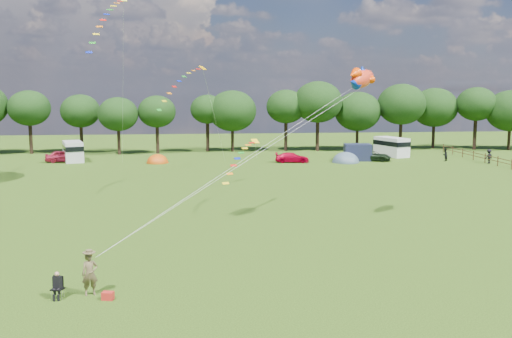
{
  "coord_description": "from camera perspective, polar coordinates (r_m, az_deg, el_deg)",
  "views": [
    {
      "loc": [
        -3.88,
        -27.7,
        9.0
      ],
      "look_at": [
        0.0,
        8.0,
        4.0
      ],
      "focal_mm": 40.0,
      "sensor_mm": 36.0,
      "label": 1
    }
  ],
  "objects": [
    {
      "name": "campervan_b",
      "position": [
        75.85,
        -17.83,
        1.76
      ],
      "size": [
        3.56,
        5.54,
        2.51
      ],
      "rotation": [
        0.0,
        0.0,
        1.86
      ],
      "color": "silver",
      "rests_on": "ground"
    },
    {
      "name": "tent_greyblue",
      "position": [
        72.11,
        8.95,
        0.68
      ],
      "size": [
        3.45,
        3.78,
        2.57
      ],
      "color": "#445865",
      "rests_on": "ground"
    },
    {
      "name": "kite_flyer",
      "position": [
        26.53,
        -16.28,
        -10.05
      ],
      "size": [
        0.8,
        0.64,
        1.91
      ],
      "primitive_type": "imported",
      "rotation": [
        0.0,
        0.0,
        0.29
      ],
      "color": "brown",
      "rests_on": "ground"
    },
    {
      "name": "kite_bag",
      "position": [
        26.01,
        -14.59,
        -12.17
      ],
      "size": [
        0.55,
        0.42,
        0.35
      ],
      "primitive_type": "cube",
      "rotation": [
        0.0,
        0.0,
        -0.21
      ],
      "color": "#B3221B",
      "rests_on": "ground"
    },
    {
      "name": "camp_chair",
      "position": [
        26.63,
        -19.23,
        -10.64
      ],
      "size": [
        0.62,
        0.64,
        1.21
      ],
      "rotation": [
        0.0,
        0.0,
        -0.36
      ],
      "color": "#99999E",
      "rests_on": "ground"
    },
    {
      "name": "tent_orange",
      "position": [
        71.77,
        -9.82,
        0.62
      ],
      "size": [
        2.76,
        3.02,
        2.16
      ],
      "color": "#BE480A",
      "rests_on": "ground"
    },
    {
      "name": "fence",
      "position": [
        72.28,
        23.61,
        0.67
      ],
      "size": [
        0.12,
        33.12,
        1.2
      ],
      "color": "#472D19",
      "rests_on": "ground"
    },
    {
      "name": "ground_plane",
      "position": [
        29.38,
        1.71,
        -9.91
      ],
      "size": [
        180.0,
        180.0,
        0.0
      ],
      "primitive_type": "plane",
      "color": "black",
      "rests_on": "ground"
    },
    {
      "name": "streamer_kite_a",
      "position": [
        58.43,
        -14.45,
        14.63
      ],
      "size": [
        3.41,
        5.51,
        5.79
      ],
      "rotation": [
        0.0,
        0.0,
        0.36
      ],
      "color": "yellow",
      "rests_on": "ground"
    },
    {
      "name": "walker_a",
      "position": [
        76.32,
        18.37,
        1.36
      ],
      "size": [
        0.92,
        0.86,
        1.62
      ],
      "primitive_type": "imported",
      "rotation": [
        0.0,
        0.0,
        3.79
      ],
      "color": "black",
      "rests_on": "ground"
    },
    {
      "name": "campervan_d",
      "position": [
        79.89,
        13.39,
        2.24
      ],
      "size": [
        3.81,
        5.7,
        2.58
      ],
      "rotation": [
        0.0,
        0.0,
        1.9
      ],
      "color": "silver",
      "rests_on": "ground"
    },
    {
      "name": "awning_navy",
      "position": [
        74.39,
        10.12,
        1.67
      ],
      "size": [
        3.75,
        3.22,
        2.1
      ],
      "primitive_type": "cube",
      "rotation": [
        0.0,
        0.0,
        -0.16
      ],
      "color": "#191D34",
      "rests_on": "ground"
    },
    {
      "name": "walker_b",
      "position": [
        75.7,
        22.25,
        1.18
      ],
      "size": [
        1.26,
        0.97,
        1.77
      ],
      "primitive_type": "imported",
      "rotation": [
        0.0,
        0.0,
        3.58
      ],
      "color": "black",
      "rests_on": "ground"
    },
    {
      "name": "streamer_kite_b",
      "position": [
        49.55,
        -7.09,
        8.82
      ],
      "size": [
        4.23,
        4.7,
        3.8
      ],
      "rotation": [
        0.0,
        0.0,
        0.99
      ],
      "color": "#FEAB00",
      "rests_on": "ground"
    },
    {
      "name": "streamer_kite_c",
      "position": [
        42.07,
        -1.23,
        1.56
      ],
      "size": [
        3.12,
        4.83,
        2.78
      ],
      "rotation": [
        0.0,
        0.0,
        0.46
      ],
      "color": "yellow",
      "rests_on": "ground"
    },
    {
      "name": "car_c",
      "position": [
        71.27,
        3.63,
        1.15
      ],
      "size": [
        4.27,
        2.28,
        1.22
      ],
      "primitive_type": "imported",
      "rotation": [
        0.0,
        0.0,
        1.43
      ],
      "color": "#B80022",
      "rests_on": "ground"
    },
    {
      "name": "fish_kite",
      "position": [
        38.06,
        10.4,
        8.87
      ],
      "size": [
        2.81,
        3.0,
        1.74
      ],
      "rotation": [
        0.0,
        -0.21,
        0.84
      ],
      "color": "red",
      "rests_on": "ground"
    },
    {
      "name": "car_d",
      "position": [
        74.21,
        11.64,
        1.28
      ],
      "size": [
        5.02,
        3.75,
        1.25
      ],
      "primitive_type": "imported",
      "rotation": [
        0.0,
        0.0,
        1.15
      ],
      "color": "black",
      "rests_on": "ground"
    },
    {
      "name": "tree_line",
      "position": [
        83.24,
        0.13,
        6.1
      ],
      "size": [
        102.98,
        10.98,
        10.27
      ],
      "color": "black",
      "rests_on": "ground"
    },
    {
      "name": "car_a",
      "position": [
        75.41,
        -18.72,
        1.22
      ],
      "size": [
        4.68,
        2.5,
        1.48
      ],
      "primitive_type": "imported",
      "rotation": [
        0.0,
        0.0,
        1.75
      ],
      "color": "#A11B34",
      "rests_on": "ground"
    }
  ]
}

